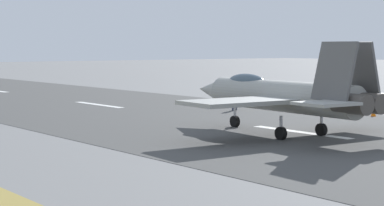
{
  "coord_description": "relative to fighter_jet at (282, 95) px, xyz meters",
  "views": [
    {
      "loc": [
        -28.96,
        30.95,
        5.34
      ],
      "look_at": [
        0.96,
        8.0,
        2.2
      ],
      "focal_mm": 63.45,
      "sensor_mm": 36.0,
      "label": 1
    }
  ],
  "objects": [
    {
      "name": "runway_strip",
      "position": [
        -0.2,
        -1.73,
        -2.41
      ],
      "size": [
        240.0,
        26.0,
        0.02
      ],
      "color": "#464644",
      "rests_on": "ground"
    },
    {
      "name": "marker_cone_far",
      "position": [
        18.76,
        -13.25,
        -2.14
      ],
      "size": [
        0.44,
        0.44,
        0.55
      ],
      "primitive_type": "cone",
      "color": "orange",
      "rests_on": "ground"
    },
    {
      "name": "marker_cone_mid",
      "position": [
        3.36,
        -13.25,
        -2.14
      ],
      "size": [
        0.44,
        0.44,
        0.55
      ],
      "primitive_type": "cone",
      "color": "orange",
      "rests_on": "ground"
    },
    {
      "name": "crew_person",
      "position": [
        13.54,
        -8.02,
        -1.56
      ],
      "size": [
        0.64,
        0.44,
        1.72
      ],
      "color": "#1E2338",
      "rests_on": "ground"
    },
    {
      "name": "ground_plane",
      "position": [
        -0.18,
        -1.73,
        -2.42
      ],
      "size": [
        400.0,
        400.0,
        0.0
      ],
      "primitive_type": "plane",
      "color": "slate"
    },
    {
      "name": "fighter_jet",
      "position": [
        0.0,
        0.0,
        0.0
      ],
      "size": [
        16.4,
        14.59,
        5.61
      ],
      "color": "#999A95",
      "rests_on": "ground"
    }
  ]
}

